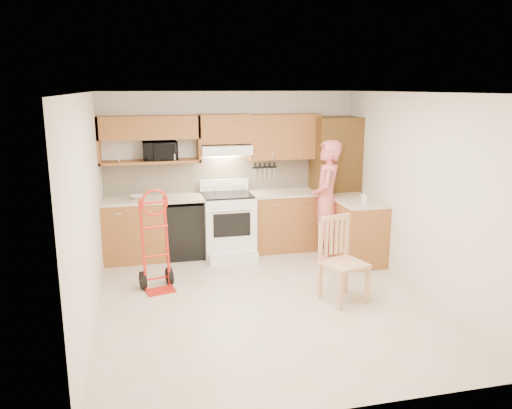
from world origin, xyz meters
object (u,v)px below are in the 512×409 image
object	(u,v)px
person	(326,200)
hand_truck	(157,245)
dining_chair	(344,261)
range	(229,220)
microwave	(160,151)

from	to	relation	value
person	hand_truck	size ratio (longest dim) A/B	1.51
hand_truck	dining_chair	bearing A→B (deg)	-34.54
person	hand_truck	world-z (taller)	person
person	dining_chair	size ratio (longest dim) A/B	1.74
range	person	world-z (taller)	person
person	dining_chair	distance (m)	1.67
microwave	dining_chair	bearing A→B (deg)	-50.58
range	dining_chair	xyz separation A→B (m)	(1.04, -2.04, -0.05)
range	hand_truck	size ratio (longest dim) A/B	0.96
microwave	person	distance (m)	2.60
person	hand_truck	xyz separation A→B (m)	(-2.55, -0.69, -0.31)
person	hand_truck	bearing A→B (deg)	-52.58
person	microwave	bearing A→B (deg)	-84.76
range	person	xyz separation A→B (m)	(1.41, -0.45, 0.33)
microwave	range	bearing A→B (deg)	-17.74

